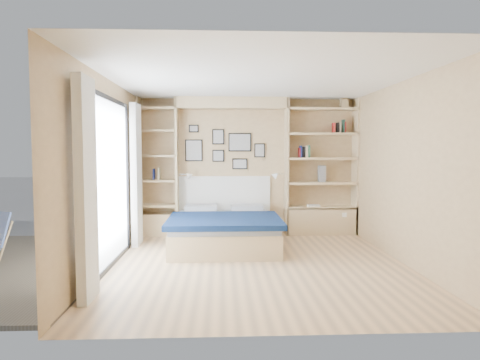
{
  "coord_description": "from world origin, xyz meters",
  "views": [
    {
      "loc": [
        -0.5,
        -5.71,
        1.55
      ],
      "look_at": [
        -0.21,
        0.9,
        1.09
      ],
      "focal_mm": 32.0,
      "sensor_mm": 36.0,
      "label": 1
    }
  ],
  "objects": [
    {
      "name": "shelf_decor",
      "position": [
        1.2,
        2.07,
        1.7
      ],
      "size": [
        3.58,
        0.23,
        2.03
      ],
      "color": "#A51E1E",
      "rests_on": "ground"
    },
    {
      "name": "ground",
      "position": [
        0.0,
        0.0,
        0.0
      ],
      "size": [
        4.5,
        4.5,
        0.0
      ],
      "primitive_type": "plane",
      "color": "#E1B681",
      "rests_on": "ground"
    },
    {
      "name": "room_shell",
      "position": [
        -0.39,
        1.52,
        1.08
      ],
      "size": [
        4.5,
        4.5,
        4.5
      ],
      "color": "tan",
      "rests_on": "ground"
    },
    {
      "name": "photo_gallery",
      "position": [
        -0.45,
        2.22,
        1.6
      ],
      "size": [
        1.48,
        0.02,
        0.82
      ],
      "color": "black",
      "rests_on": "ground"
    },
    {
      "name": "reading_lamps",
      "position": [
        -0.3,
        2.0,
        1.1
      ],
      "size": [
        1.92,
        0.12,
        0.15
      ],
      "color": "silver",
      "rests_on": "ground"
    },
    {
      "name": "bed",
      "position": [
        -0.45,
        1.15,
        0.28
      ],
      "size": [
        1.73,
        2.16,
        1.07
      ],
      "color": "beige",
      "rests_on": "ground"
    }
  ]
}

